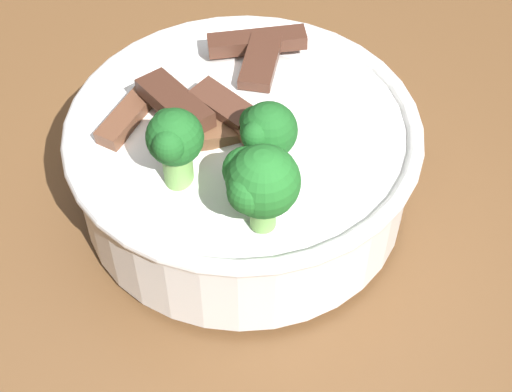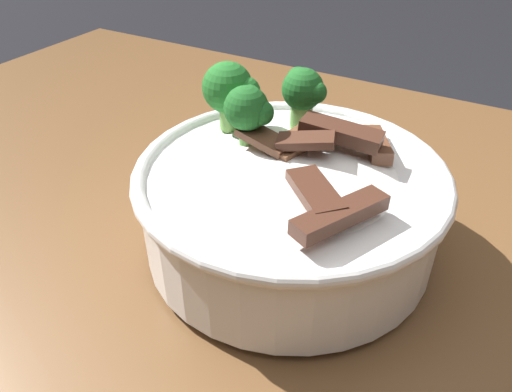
{
  "view_description": "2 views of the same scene",
  "coord_description": "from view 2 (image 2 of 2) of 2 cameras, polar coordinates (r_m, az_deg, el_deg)",
  "views": [
    {
      "loc": [
        -0.5,
        0.34,
        1.24
      ],
      "look_at": [
        -0.2,
        0.14,
        0.82
      ],
      "focal_mm": 54.28,
      "sensor_mm": 36.0,
      "label": 1
    },
    {
      "loc": [
        -0.03,
        -0.17,
        1.07
      ],
      "look_at": [
        -0.19,
        0.11,
        0.84
      ],
      "focal_mm": 34.66,
      "sensor_mm": 36.0,
      "label": 2
    }
  ],
  "objects": [
    {
      "name": "rice_bowl",
      "position": [
        0.41,
        3.8,
        -0.07
      ],
      "size": [
        0.25,
        0.25,
        0.15
      ],
      "color": "white",
      "rests_on": "dining_table"
    }
  ]
}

